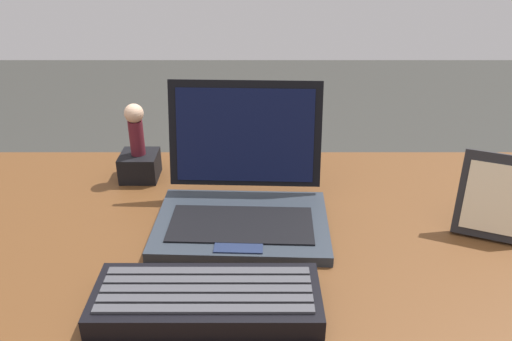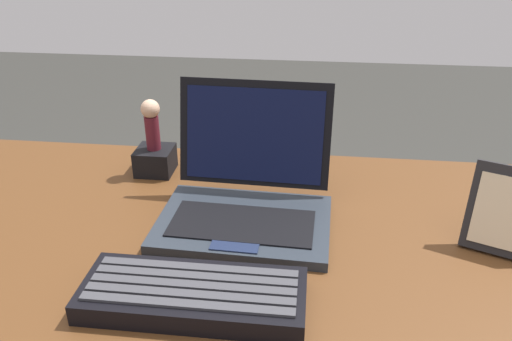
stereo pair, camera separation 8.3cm
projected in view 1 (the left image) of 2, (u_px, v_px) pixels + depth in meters
desk at (290, 294)px, 0.88m from camera, size 1.55×0.75×0.72m
laptop_front at (245, 196)px, 0.89m from camera, size 0.30×0.26×0.22m
external_keyboard at (208, 299)px, 0.70m from camera, size 0.31×0.12×0.04m
photo_frame at (495, 198)px, 0.84m from camera, size 0.12×0.09×0.14m
figurine_stand at (142, 166)px, 1.04m from camera, size 0.08×0.08×0.05m
figurine at (137, 126)px, 1.00m from camera, size 0.04×0.04×0.11m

